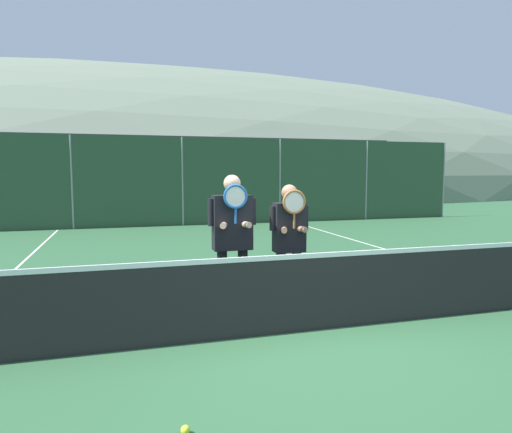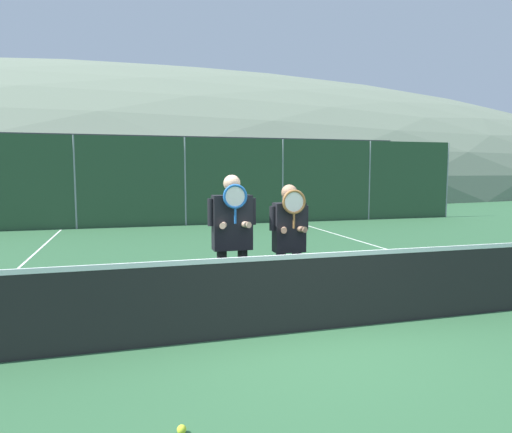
# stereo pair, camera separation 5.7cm
# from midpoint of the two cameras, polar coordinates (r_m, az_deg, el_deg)

# --- Properties ---
(ground_plane) EXTENTS (120.00, 120.00, 0.00)m
(ground_plane) POSITION_cam_midpoint_polar(r_m,az_deg,el_deg) (5.61, 5.98, -14.04)
(ground_plane) COLOR #2D5B38
(hill_distant) EXTENTS (127.20, 70.67, 24.73)m
(hill_distant) POSITION_cam_midpoint_polar(r_m,az_deg,el_deg) (57.00, -14.42, 3.54)
(hill_distant) COLOR slate
(hill_distant) RESTS_ON ground_plane
(clubhouse_building) EXTENTS (22.16, 5.50, 3.53)m
(clubhouse_building) POSITION_cam_midpoint_polar(r_m,az_deg,el_deg) (24.25, -10.77, 5.28)
(clubhouse_building) COLOR beige
(clubhouse_building) RESTS_ON ground_plane
(fence_back) EXTENTS (21.78, 0.06, 3.09)m
(fence_back) POSITION_cam_midpoint_polar(r_m,az_deg,el_deg) (16.22, -9.27, 4.33)
(fence_back) COLOR gray
(fence_back) RESTS_ON ground_plane
(tennis_net) EXTENTS (10.97, 0.09, 1.03)m
(tennis_net) POSITION_cam_midpoint_polar(r_m,az_deg,el_deg) (5.47, 6.03, -9.28)
(tennis_net) COLOR gray
(tennis_net) RESTS_ON ground_plane
(court_line_right_sideline) EXTENTS (0.05, 16.00, 0.01)m
(court_line_right_sideline) POSITION_cam_midpoint_polar(r_m,az_deg,el_deg) (10.15, 21.05, -5.45)
(court_line_right_sideline) COLOR white
(court_line_right_sideline) RESTS_ON ground_plane
(player_leftmost) EXTENTS (0.63, 0.34, 1.85)m
(player_leftmost) POSITION_cam_midpoint_polar(r_m,az_deg,el_deg) (5.85, -3.24, -2.03)
(player_leftmost) COLOR black
(player_leftmost) RESTS_ON ground_plane
(player_center_left) EXTENTS (0.54, 0.34, 1.72)m
(player_center_left) POSITION_cam_midpoint_polar(r_m,az_deg,el_deg) (6.06, 3.91, -2.62)
(player_center_left) COLOR #232838
(player_center_left) RESTS_ON ground_plane
(car_far_left) EXTENTS (4.58, 1.97, 1.89)m
(car_far_left) POSITION_cam_midpoint_polar(r_m,az_deg,el_deg) (19.78, -28.44, 2.25)
(car_far_left) COLOR #285638
(car_far_left) RESTS_ON ground_plane
(car_left_of_center) EXTENTS (4.14, 2.06, 1.68)m
(car_left_of_center) POSITION_cam_midpoint_polar(r_m,az_deg,el_deg) (19.66, -13.14, 2.50)
(car_left_of_center) COLOR maroon
(car_left_of_center) RESTS_ON ground_plane
(car_center) EXTENTS (4.75, 1.96, 1.84)m
(car_center) POSITION_cam_midpoint_polar(r_m,az_deg,el_deg) (20.47, 1.97, 2.95)
(car_center) COLOR #B2B7BC
(car_center) RESTS_ON ground_plane
(tennis_ball_on_court) EXTENTS (0.07, 0.07, 0.07)m
(tennis_ball_on_court) POSITION_cam_midpoint_polar(r_m,az_deg,el_deg) (3.66, -9.31, -24.83)
(tennis_ball_on_court) COLOR #CCDB33
(tennis_ball_on_court) RESTS_ON ground_plane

